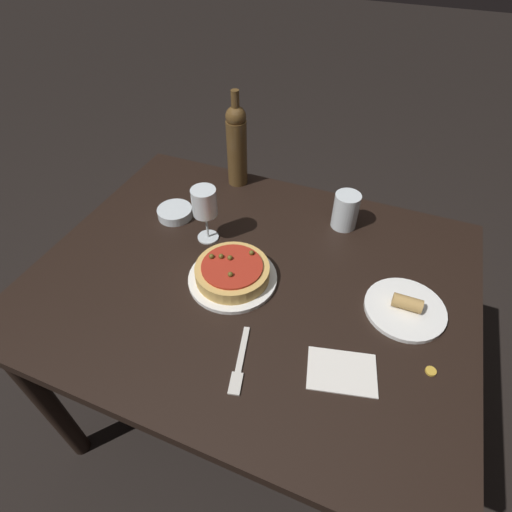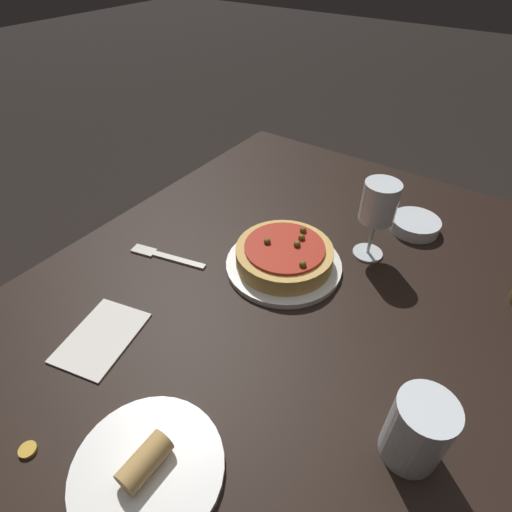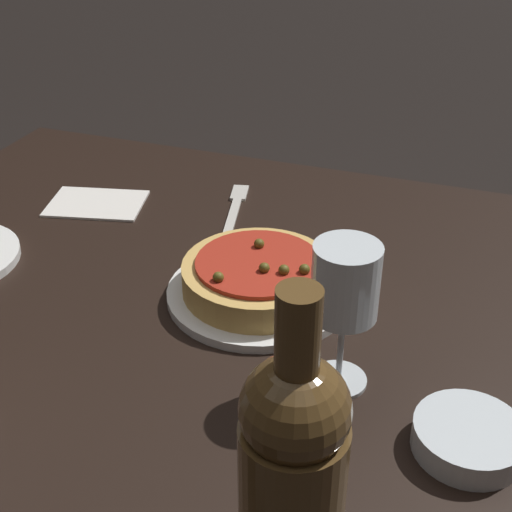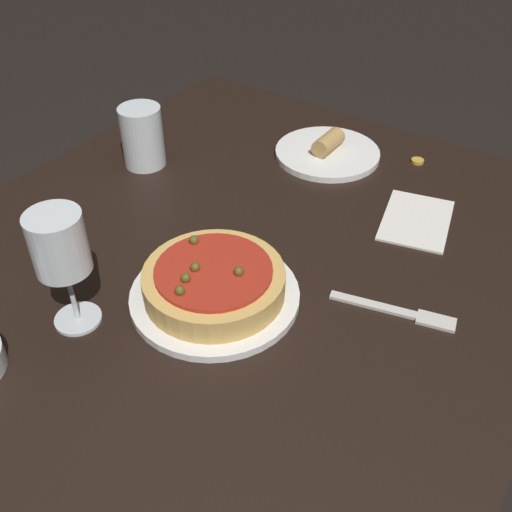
# 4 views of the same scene
# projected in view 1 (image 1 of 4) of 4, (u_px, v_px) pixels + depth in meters

# --- Properties ---
(ground_plane) EXTENTS (14.00, 14.00, 0.00)m
(ground_plane) POSITION_uv_depth(u_px,v_px,m) (253.00, 402.00, 1.63)
(ground_plane) COLOR black
(dining_table) EXTENTS (1.18, 0.93, 0.76)m
(dining_table) POSITION_uv_depth(u_px,v_px,m) (252.00, 298.00, 1.17)
(dining_table) COLOR black
(dining_table) RESTS_ON ground_plane
(dinner_plate) EXTENTS (0.24, 0.24, 0.01)m
(dinner_plate) POSITION_uv_depth(u_px,v_px,m) (233.00, 278.00, 1.08)
(dinner_plate) COLOR white
(dinner_plate) RESTS_ON dining_table
(pizza) EXTENTS (0.20, 0.20, 0.05)m
(pizza) POSITION_uv_depth(u_px,v_px,m) (232.00, 271.00, 1.06)
(pizza) COLOR tan
(pizza) RESTS_ON dinner_plate
(wine_glass) EXTENTS (0.07, 0.07, 0.17)m
(wine_glass) POSITION_uv_depth(u_px,v_px,m) (205.00, 204.00, 1.12)
(wine_glass) COLOR silver
(wine_glass) RESTS_ON dining_table
(wine_bottle) EXTENTS (0.07, 0.07, 0.33)m
(wine_bottle) POSITION_uv_depth(u_px,v_px,m) (237.00, 144.00, 1.32)
(wine_bottle) COLOR brown
(wine_bottle) RESTS_ON dining_table
(water_cup) EXTENTS (0.08, 0.08, 0.11)m
(water_cup) POSITION_uv_depth(u_px,v_px,m) (346.00, 211.00, 1.21)
(water_cup) COLOR silver
(water_cup) RESTS_ON dining_table
(side_bowl) EXTENTS (0.11, 0.11, 0.03)m
(side_bowl) POSITION_uv_depth(u_px,v_px,m) (175.00, 213.00, 1.27)
(side_bowl) COLOR silver
(side_bowl) RESTS_ON dining_table
(fork) EXTENTS (0.06, 0.17, 0.00)m
(fork) POSITION_uv_depth(u_px,v_px,m) (240.00, 364.00, 0.90)
(fork) COLOR beige
(fork) RESTS_ON dining_table
(side_plate) EXTENTS (0.20, 0.20, 0.05)m
(side_plate) POSITION_uv_depth(u_px,v_px,m) (405.00, 308.00, 1.00)
(side_plate) COLOR white
(side_plate) RESTS_ON dining_table
(paper_napkin) EXTENTS (0.17, 0.14, 0.00)m
(paper_napkin) POSITION_uv_depth(u_px,v_px,m) (342.00, 371.00, 0.89)
(paper_napkin) COLOR silver
(paper_napkin) RESTS_ON dining_table
(bottle_cap) EXTENTS (0.02, 0.02, 0.01)m
(bottle_cap) POSITION_uv_depth(u_px,v_px,m) (431.00, 371.00, 0.89)
(bottle_cap) COLOR gold
(bottle_cap) RESTS_ON dining_table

